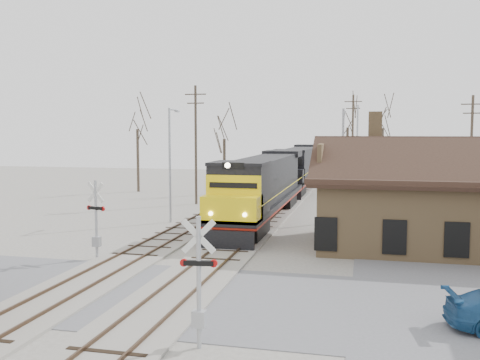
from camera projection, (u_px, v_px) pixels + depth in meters
The scene contains 19 objects.
ground at pixel (175, 296), 21.83m from camera, with size 140.00×140.00×0.00m, color #A49F94.
road at pixel (175, 296), 21.83m from camera, with size 60.00×9.00×0.03m, color #5E5E62.
track_main at pixel (251, 229), 36.37m from camera, with size 3.40×90.00×0.24m.
track_siding at pixel (189, 226), 37.39m from camera, with size 3.40×90.00×0.24m.
depot at pixel (446, 207), 30.53m from camera, with size 15.20×9.31×7.90m.
locomotive_lead at pixel (262, 187), 39.86m from camera, with size 3.31×22.16×4.92m.
locomotive_trailing at pixel (299, 167), 61.61m from camera, with size 3.31×22.16×4.66m.
crossbuck_near at pixel (199, 287), 16.42m from camera, with size 1.18×0.31×4.14m.
crossbuck_far at pixel (96, 222), 27.95m from camera, with size 1.17×0.37×4.17m.
streetlight_a at pixel (170, 158), 39.17m from camera, with size 0.25×2.04×8.41m.
streetlight_b at pixel (343, 158), 39.41m from camera, with size 0.25×2.04×8.38m.
streetlight_c at pixel (357, 145), 55.78m from camera, with size 0.25×2.04×9.44m.
utility_pole_a at pixel (196, 143), 48.93m from camera, with size 2.00×0.24×10.86m.
utility_pole_b at pixel (353, 140), 62.34m from camera, with size 2.00×0.24×10.95m.
utility_pole_c at pixel (471, 148), 47.89m from camera, with size 2.00×0.24×9.92m.
tree_a at pixel (137, 119), 58.85m from camera, with size 4.64×4.64×11.36m.
tree_b at pixel (224, 130), 57.06m from camera, with size 3.93×3.93×9.64m.
tree_c at pixel (348, 118), 65.08m from camera, with size 4.78×4.78×11.72m.
tree_d at pixel (383, 118), 60.57m from camera, with size 4.72×4.72×11.57m.
Camera 1 is at (7.43, -20.15, 6.71)m, focal length 40.00 mm.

